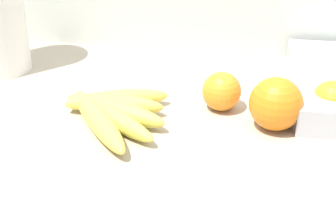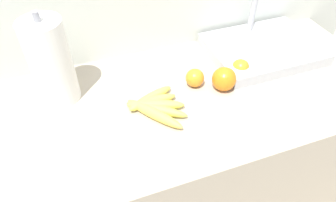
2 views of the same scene
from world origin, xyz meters
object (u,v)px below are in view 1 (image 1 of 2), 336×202
orange_back_right (222,91)px  orange_right (276,105)px  orange_front (332,101)px  banana_bunch (110,110)px

orange_back_right → orange_right: bearing=-31.6°
orange_right → orange_front: orange_right is taller
orange_right → orange_front: (0.09, 0.05, -0.01)m
orange_back_right → orange_front: size_ratio=1.00×
banana_bunch → orange_back_right: bearing=21.9°
orange_right → orange_back_right: bearing=148.4°
banana_bunch → orange_right: size_ratio=2.58×
banana_bunch → orange_front: (0.35, 0.07, 0.02)m
orange_back_right → orange_front: bearing=-1.3°
banana_bunch → orange_right: (0.26, 0.02, 0.02)m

